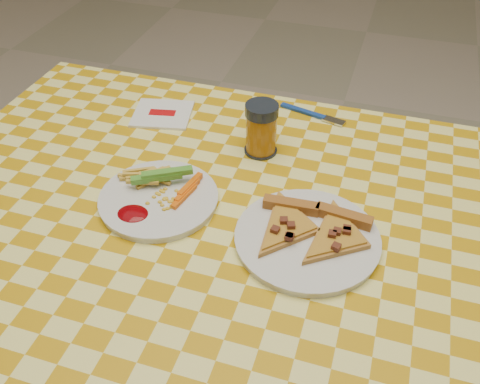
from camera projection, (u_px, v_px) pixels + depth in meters
name	position (u px, v px, depth m)	size (l,w,h in m)	color
table	(241.00, 248.00, 1.00)	(1.28, 0.88, 0.76)	silver
plate_left	(159.00, 200.00, 0.98)	(0.21, 0.21, 0.01)	silver
plate_right	(307.00, 240.00, 0.90)	(0.24, 0.24, 0.01)	silver
fries_veggies	(157.00, 187.00, 0.98)	(0.17, 0.16, 0.04)	gold
pizza_slices	(311.00, 228.00, 0.90)	(0.22, 0.20, 0.02)	#BD853A
drink_glass	(261.00, 129.00, 1.07)	(0.07, 0.07, 0.11)	black
napkin	(162.00, 114.00, 1.21)	(0.15, 0.14, 0.01)	white
fork	(313.00, 114.00, 1.21)	(0.16, 0.06, 0.01)	navy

